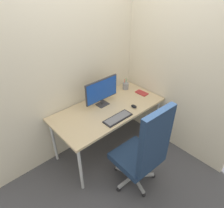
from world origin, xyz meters
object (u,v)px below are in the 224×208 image
object	(u,v)px
pen_holder	(126,86)
notebook	(142,93)
mouse	(134,106)
keyboard	(118,118)
office_chair	(145,151)
monitor	(102,91)

from	to	relation	value
pen_holder	notebook	distance (m)	0.29
mouse	pen_holder	world-z (taller)	pen_holder
mouse	keyboard	bearing A→B (deg)	-169.93
pen_holder	keyboard	bearing A→B (deg)	-142.61
keyboard	mouse	bearing A→B (deg)	6.18
office_chair	notebook	world-z (taller)	office_chair
office_chair	notebook	bearing A→B (deg)	42.81
office_chair	monitor	size ratio (longest dim) A/B	2.34
office_chair	mouse	distance (m)	0.72
office_chair	pen_holder	distance (m)	1.26
mouse	pen_holder	bearing A→B (deg)	60.79
keyboard	notebook	distance (m)	0.75
mouse	notebook	size ratio (longest dim) A/B	0.47
mouse	notebook	distance (m)	0.41
monitor	keyboard	world-z (taller)	monitor
monitor	mouse	xyz separation A→B (m)	(0.28, -0.35, -0.20)
keyboard	office_chair	bearing A→B (deg)	-99.35
office_chair	monitor	world-z (taller)	office_chair
office_chair	keyboard	world-z (taller)	office_chair
office_chair	notebook	distance (m)	1.10
mouse	monitor	bearing A→B (deg)	131.84
mouse	notebook	world-z (taller)	mouse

